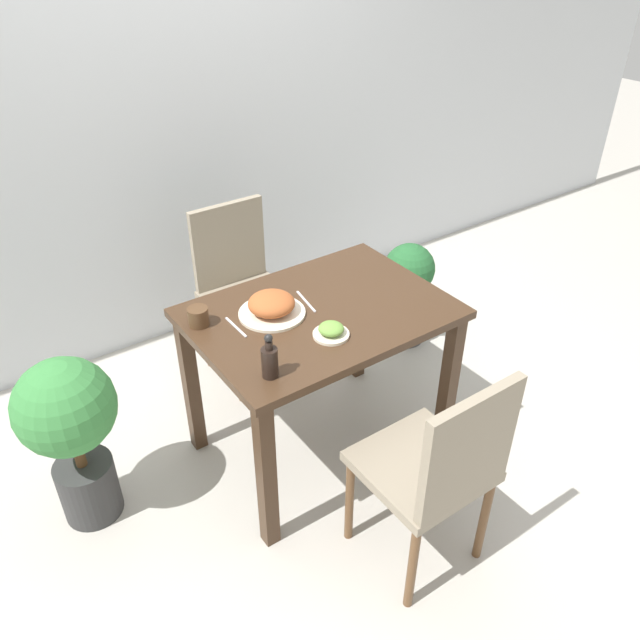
% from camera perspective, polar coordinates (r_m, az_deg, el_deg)
% --- Properties ---
extents(ground_plane, '(16.00, 16.00, 0.00)m').
position_cam_1_polar(ground_plane, '(3.02, -0.00, -11.20)').
color(ground_plane, '#B7B2A8').
extents(wall_back, '(8.00, 0.05, 2.60)m').
position_cam_1_polar(wall_back, '(3.40, -13.43, 18.64)').
color(wall_back, silver).
rests_on(wall_back, ground_plane).
extents(dining_table, '(1.04, 0.75, 0.76)m').
position_cam_1_polar(dining_table, '(2.61, -0.00, -1.27)').
color(dining_table, '#3D2819').
rests_on(dining_table, ground_plane).
extents(chair_near, '(0.42, 0.42, 0.91)m').
position_cam_1_polar(chair_near, '(2.25, 10.79, -12.99)').
color(chair_near, gray).
rests_on(chair_near, ground_plane).
extents(chair_far, '(0.42, 0.42, 0.91)m').
position_cam_1_polar(chair_far, '(3.23, -7.18, 3.44)').
color(chair_far, gray).
rests_on(chair_far, ground_plane).
extents(food_plate, '(0.27, 0.27, 0.09)m').
position_cam_1_polar(food_plate, '(2.50, -4.45, 1.32)').
color(food_plate, beige).
rests_on(food_plate, dining_table).
extents(side_plate, '(0.14, 0.14, 0.05)m').
position_cam_1_polar(side_plate, '(2.38, 1.02, -0.99)').
color(side_plate, beige).
rests_on(side_plate, dining_table).
extents(drink_cup, '(0.08, 0.08, 0.08)m').
position_cam_1_polar(drink_cup, '(2.48, -11.07, 0.30)').
color(drink_cup, '#4C331E').
rests_on(drink_cup, dining_table).
extents(sauce_bottle, '(0.06, 0.06, 0.18)m').
position_cam_1_polar(sauce_bottle, '(2.17, -4.63, -3.70)').
color(sauce_bottle, black).
rests_on(sauce_bottle, dining_table).
extents(fork_utensil, '(0.01, 0.16, 0.00)m').
position_cam_1_polar(fork_utensil, '(2.46, -7.70, -0.65)').
color(fork_utensil, silver).
rests_on(fork_utensil, dining_table).
extents(spoon_utensil, '(0.04, 0.18, 0.00)m').
position_cam_1_polar(spoon_utensil, '(2.60, -1.29, 1.71)').
color(spoon_utensil, silver).
rests_on(spoon_utensil, dining_table).
extents(potted_plant_left, '(0.38, 0.38, 0.77)m').
position_cam_1_polar(potted_plant_left, '(2.59, -21.86, -8.95)').
color(potted_plant_left, '#333333').
rests_on(potted_plant_left, ground_plane).
extents(potted_plant_right, '(0.28, 0.28, 0.61)m').
position_cam_1_polar(potted_plant_right, '(3.54, 8.02, 2.92)').
color(potted_plant_right, '#333333').
rests_on(potted_plant_right, ground_plane).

